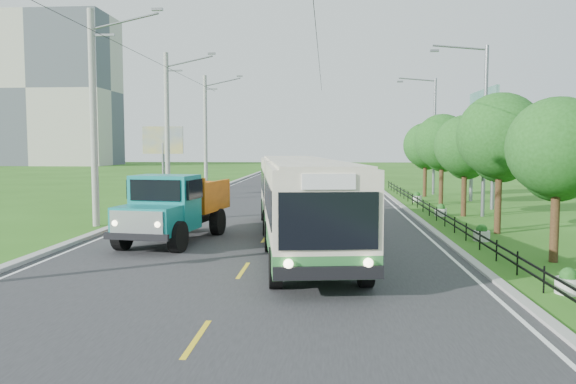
# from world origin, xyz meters

# --- Properties ---
(ground) EXTENTS (240.00, 240.00, 0.00)m
(ground) POSITION_xyz_m (0.00, 0.00, 0.00)
(ground) COLOR #295B15
(ground) RESTS_ON ground
(road) EXTENTS (14.00, 120.00, 0.02)m
(road) POSITION_xyz_m (0.00, 20.00, 0.01)
(road) COLOR #28282B
(road) RESTS_ON ground
(curb_left) EXTENTS (0.40, 120.00, 0.15)m
(curb_left) POSITION_xyz_m (-7.20, 20.00, 0.07)
(curb_left) COLOR #9E9E99
(curb_left) RESTS_ON ground
(curb_right) EXTENTS (0.30, 120.00, 0.10)m
(curb_right) POSITION_xyz_m (7.15, 20.00, 0.05)
(curb_right) COLOR #9E9E99
(curb_right) RESTS_ON ground
(edge_line_left) EXTENTS (0.12, 120.00, 0.00)m
(edge_line_left) POSITION_xyz_m (-6.65, 20.00, 0.02)
(edge_line_left) COLOR silver
(edge_line_left) RESTS_ON road
(edge_line_right) EXTENTS (0.12, 120.00, 0.00)m
(edge_line_right) POSITION_xyz_m (6.65, 20.00, 0.02)
(edge_line_right) COLOR silver
(edge_line_right) RESTS_ON road
(centre_dash) EXTENTS (0.12, 2.20, 0.00)m
(centre_dash) POSITION_xyz_m (0.00, 0.00, 0.02)
(centre_dash) COLOR yellow
(centre_dash) RESTS_ON road
(railing_right) EXTENTS (0.04, 40.00, 0.60)m
(railing_right) POSITION_xyz_m (8.00, 14.00, 0.30)
(railing_right) COLOR black
(railing_right) RESTS_ON ground
(pole_near) EXTENTS (3.51, 0.32, 10.00)m
(pole_near) POSITION_xyz_m (-8.26, 9.00, 5.09)
(pole_near) COLOR gray
(pole_near) RESTS_ON ground
(pole_mid) EXTENTS (3.51, 0.32, 10.00)m
(pole_mid) POSITION_xyz_m (-8.26, 21.00, 5.09)
(pole_mid) COLOR gray
(pole_mid) RESTS_ON ground
(pole_far) EXTENTS (3.51, 0.32, 10.00)m
(pole_far) POSITION_xyz_m (-8.26, 33.00, 5.09)
(pole_far) COLOR gray
(pole_far) RESTS_ON ground
(tree_second) EXTENTS (3.18, 3.26, 5.30)m
(tree_second) POSITION_xyz_m (9.86, 2.14, 3.52)
(tree_second) COLOR #382314
(tree_second) RESTS_ON ground
(tree_third) EXTENTS (3.60, 3.62, 6.00)m
(tree_third) POSITION_xyz_m (9.86, 8.14, 3.99)
(tree_third) COLOR #382314
(tree_third) RESTS_ON ground
(tree_fourth) EXTENTS (3.24, 3.31, 5.40)m
(tree_fourth) POSITION_xyz_m (9.86, 14.14, 3.59)
(tree_fourth) COLOR #382314
(tree_fourth) RESTS_ON ground
(tree_fifth) EXTENTS (3.48, 3.52, 5.80)m
(tree_fifth) POSITION_xyz_m (9.86, 20.14, 3.85)
(tree_fifth) COLOR #382314
(tree_fifth) RESTS_ON ground
(tree_back) EXTENTS (3.30, 3.36, 5.50)m
(tree_back) POSITION_xyz_m (9.86, 26.14, 3.65)
(tree_back) COLOR #382314
(tree_back) RESTS_ON ground
(streetlight_mid) EXTENTS (3.02, 0.20, 9.07)m
(streetlight_mid) POSITION_xyz_m (10.64, 14.00, 4.90)
(streetlight_mid) COLOR slate
(streetlight_mid) RESTS_ON ground
(streetlight_far) EXTENTS (3.02, 0.20, 9.07)m
(streetlight_far) POSITION_xyz_m (10.64, 28.00, 4.90)
(streetlight_far) COLOR slate
(streetlight_far) RESTS_ON ground
(planter_front) EXTENTS (0.64, 0.64, 0.67)m
(planter_front) POSITION_xyz_m (8.60, -2.00, 0.29)
(planter_front) COLOR silver
(planter_front) RESTS_ON ground
(planter_near) EXTENTS (0.64, 0.64, 0.67)m
(planter_near) POSITION_xyz_m (8.60, 6.00, 0.29)
(planter_near) COLOR silver
(planter_near) RESTS_ON ground
(planter_mid) EXTENTS (0.64, 0.64, 0.67)m
(planter_mid) POSITION_xyz_m (8.60, 14.00, 0.29)
(planter_mid) COLOR silver
(planter_mid) RESTS_ON ground
(planter_far) EXTENTS (0.64, 0.64, 0.67)m
(planter_far) POSITION_xyz_m (8.60, 22.00, 0.29)
(planter_far) COLOR silver
(planter_far) RESTS_ON ground
(billboard_left) EXTENTS (3.00, 0.20, 5.20)m
(billboard_left) POSITION_xyz_m (-9.50, 24.00, 3.87)
(billboard_left) COLOR slate
(billboard_left) RESTS_ON ground
(billboard_right) EXTENTS (0.24, 6.00, 7.30)m
(billboard_right) POSITION_xyz_m (12.30, 20.00, 5.34)
(billboard_right) COLOR slate
(billboard_right) RESTS_ON ground
(apartment_near) EXTENTS (28.00, 14.00, 30.00)m
(apartment_near) POSITION_xyz_m (-55.00, 95.00, 15.00)
(apartment_near) COLOR #B7B2A3
(apartment_near) RESTS_ON ground
(bus) EXTENTS (4.77, 16.57, 3.16)m
(bus) POSITION_xyz_m (1.46, 4.78, 1.90)
(bus) COLOR #2E7336
(bus) RESTS_ON ground
(dump_truck) EXTENTS (3.30, 6.60, 2.66)m
(dump_truck) POSITION_xyz_m (-3.44, 5.02, 1.50)
(dump_truck) COLOR #147C7C
(dump_truck) RESTS_ON ground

